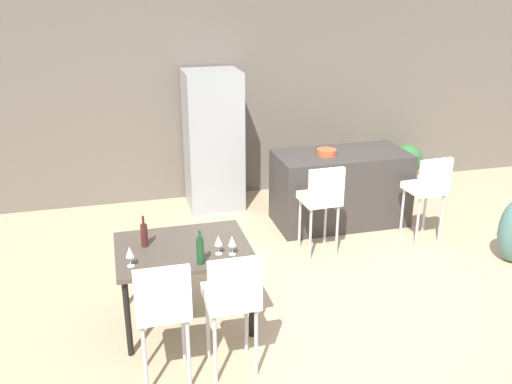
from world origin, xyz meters
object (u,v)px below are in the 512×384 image
(kitchen_island, at_px, (340,188))
(wine_glass_middle, at_px, (218,241))
(wine_bottle_left, at_px, (144,235))
(dining_chair_far, at_px, (232,295))
(refrigerator, at_px, (213,140))
(wine_bottle_inner, at_px, (200,250))
(potted_plant, at_px, (407,162))
(dining_chair_near, at_px, (163,304))
(wine_glass_right, at_px, (232,241))
(dining_table, at_px, (183,254))
(fruit_bowl, at_px, (327,152))
(wine_glass_far, at_px, (130,252))
(bar_chair_middle, at_px, (428,186))
(bar_chair_left, at_px, (322,196))

(kitchen_island, distance_m, wine_glass_middle, 2.76)
(kitchen_island, relative_size, wine_bottle_left, 5.78)
(dining_chair_far, bearing_deg, refrigerator, 81.49)
(wine_bottle_inner, height_order, potted_plant, wine_bottle_inner)
(kitchen_island, distance_m, potted_plant, 1.78)
(dining_chair_near, distance_m, wine_glass_right, 0.87)
(wine_bottle_left, bearing_deg, potted_plant, 32.83)
(dining_chair_far, distance_m, wine_glass_right, 0.60)
(dining_table, distance_m, wine_glass_right, 0.50)
(kitchen_island, xyz_separation_m, potted_plant, (1.49, 0.98, -0.08))
(wine_bottle_inner, xyz_separation_m, wine_glass_right, (0.28, 0.09, 0.00))
(dining_chair_near, relative_size, fruit_bowl, 4.38)
(dining_table, bearing_deg, refrigerator, 73.77)
(kitchen_island, height_order, dining_table, kitchen_island)
(wine_glass_right, bearing_deg, fruit_bowl, 50.24)
(wine_glass_far, bearing_deg, wine_bottle_inner, -10.24)
(dining_table, bearing_deg, fruit_bowl, 40.16)
(dining_chair_far, xyz_separation_m, refrigerator, (0.53, 3.52, 0.22))
(dining_chair_far, xyz_separation_m, fruit_bowl, (1.74, 2.50, 0.26))
(bar_chair_middle, height_order, dining_chair_near, same)
(wine_bottle_left, bearing_deg, bar_chair_left, 22.82)
(fruit_bowl, bearing_deg, wine_glass_right, -129.76)
(dining_table, bearing_deg, dining_chair_near, -107.72)
(bar_chair_middle, bearing_deg, wine_glass_right, -155.40)
(wine_bottle_inner, distance_m, refrigerator, 3.12)
(wine_glass_right, xyz_separation_m, wine_glass_far, (-0.84, 0.01, 0.00))
(refrigerator, bearing_deg, wine_bottle_inner, -102.68)
(wine_glass_far, xyz_separation_m, fruit_bowl, (2.46, 1.93, 0.09))
(dining_chair_far, height_order, refrigerator, refrigerator)
(bar_chair_middle, relative_size, dining_table, 0.91)
(wine_glass_far, bearing_deg, wine_glass_right, -0.69)
(bar_chair_left, xyz_separation_m, wine_glass_middle, (-1.38, -1.14, 0.17))
(bar_chair_left, bearing_deg, wine_glass_middle, -140.38)
(wine_glass_right, bearing_deg, dining_chair_near, -138.90)
(wine_bottle_left, distance_m, potted_plant, 4.81)
(bar_chair_left, distance_m, dining_chair_far, 2.23)
(wine_bottle_left, relative_size, potted_plant, 0.44)
(potted_plant, bearing_deg, bar_chair_middle, -112.84)
(dining_chair_near, bearing_deg, refrigerator, 73.42)
(bar_chair_middle, xyz_separation_m, dining_table, (-2.96, -0.93, -0.03))
(bar_chair_middle, xyz_separation_m, fruit_bowl, (-0.96, 0.76, 0.26))
(bar_chair_left, height_order, wine_bottle_left, bar_chair_left)
(wine_bottle_inner, xyz_separation_m, wine_glass_middle, (0.18, 0.13, 0.00))
(wine_bottle_inner, bearing_deg, wine_glass_far, 169.76)
(wine_glass_middle, distance_m, fruit_bowl, 2.57)
(fruit_bowl, xyz_separation_m, potted_plant, (1.70, 1.00, -0.57))
(bar_chair_left, relative_size, dining_chair_near, 1.00)
(dining_chair_near, distance_m, dining_chair_far, 0.52)
(dining_chair_near, xyz_separation_m, potted_plant, (3.96, 3.51, -0.32))
(kitchen_island, distance_m, dining_chair_far, 3.20)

